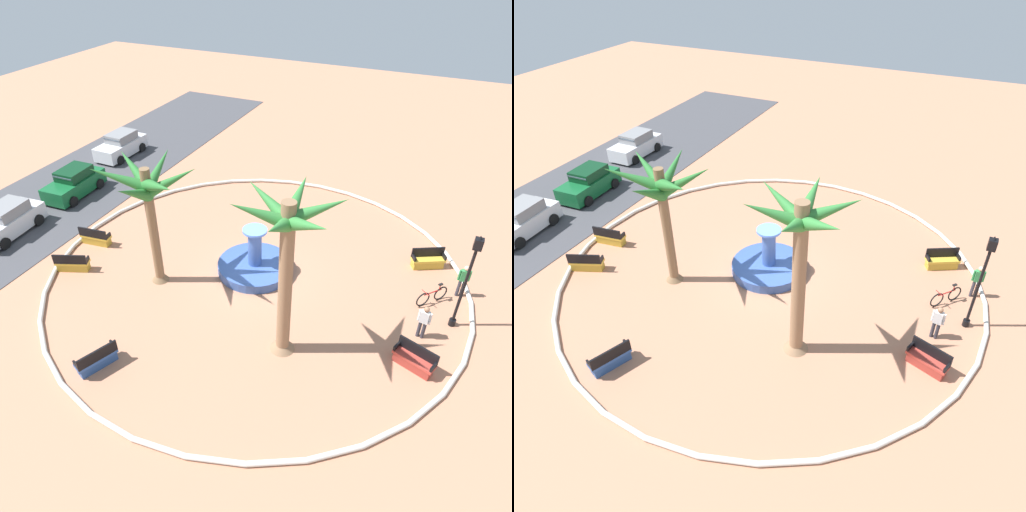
% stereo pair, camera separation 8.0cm
% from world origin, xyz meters
% --- Properties ---
extents(ground_plane, '(80.00, 80.00, 0.00)m').
position_xyz_m(ground_plane, '(0.00, 0.00, 0.00)').
color(ground_plane, tan).
extents(plaza_curb, '(19.67, 19.67, 0.20)m').
position_xyz_m(plaza_curb, '(0.00, 0.00, 0.10)').
color(plaza_curb, silver).
rests_on(plaza_curb, ground).
extents(street_asphalt, '(48.00, 8.00, 0.03)m').
position_xyz_m(street_asphalt, '(0.00, 14.24, 0.01)').
color(street_asphalt, '#424247').
rests_on(street_asphalt, ground).
extents(fountain, '(3.58, 3.58, 2.37)m').
position_xyz_m(fountain, '(0.20, 0.18, 0.33)').
color(fountain, '#38569E').
rests_on(fountain, ground).
extents(palm_tree_near_fountain, '(4.05, 3.85, 6.89)m').
position_xyz_m(palm_tree_near_fountain, '(-3.95, -2.91, 4.93)').
color(palm_tree_near_fountain, '#8E6B4C').
rests_on(palm_tree_near_fountain, ground).
extents(palm_tree_by_curb, '(4.43, 4.37, 5.97)m').
position_xyz_m(palm_tree_by_curb, '(-2.28, 3.94, 4.54)').
color(palm_tree_by_curb, brown).
rests_on(palm_tree_by_curb, ground).
extents(bench_east, '(1.01, 1.67, 1.00)m').
position_xyz_m(bench_east, '(-2.77, -7.78, 0.35)').
color(bench_east, '#B73D33').
rests_on(bench_east, ground).
extents(bench_west, '(0.70, 1.65, 1.00)m').
position_xyz_m(bench_west, '(-1.13, 8.70, 0.35)').
color(bench_west, gold).
rests_on(bench_west, ground).
extents(bench_north, '(1.07, 1.67, 1.00)m').
position_xyz_m(bench_north, '(-3.40, 8.20, 0.35)').
color(bench_north, gold).
rests_on(bench_north, ground).
extents(bench_southeast, '(1.20, 1.65, 1.00)m').
position_xyz_m(bench_southeast, '(3.98, -7.35, 0.35)').
color(bench_southeast, gold).
rests_on(bench_southeast, ground).
extents(bench_southwest, '(1.67, 1.06, 1.00)m').
position_xyz_m(bench_southwest, '(-7.72, 3.10, 0.35)').
color(bench_southwest, '#335BA8').
rests_on(bench_southwest, ground).
extents(lamppost, '(0.32, 0.32, 4.48)m').
position_xyz_m(lamppost, '(0.24, -8.90, 2.62)').
color(lamppost, black).
rests_on(lamppost, ground).
extents(bicycle_red_frame, '(1.34, 1.17, 0.94)m').
position_xyz_m(bicycle_red_frame, '(1.33, -7.89, 0.38)').
color(bicycle_red_frame, black).
rests_on(bicycle_red_frame, ground).
extents(person_cyclist_helmet, '(0.25, 0.52, 1.59)m').
position_xyz_m(person_cyclist_helmet, '(-1.02, -7.78, 0.89)').
color(person_cyclist_helmet, '#33333D').
rests_on(person_cyclist_helmet, ground).
extents(person_cyclist_photo, '(0.27, 0.52, 1.66)m').
position_xyz_m(person_cyclist_photo, '(2.34, -8.98, 0.93)').
color(person_cyclist_photo, '#33333D').
rests_on(person_cyclist_photo, ground).
extents(parked_car_leftmost, '(4.11, 2.14, 1.67)m').
position_xyz_m(parked_car_leftmost, '(-2.25, 13.60, 0.78)').
color(parked_car_leftmost, silver).
rests_on(parked_car_leftmost, ground).
extents(parked_car_second, '(4.07, 2.06, 1.67)m').
position_xyz_m(parked_car_second, '(2.67, 13.46, 0.78)').
color(parked_car_second, '#145B2D').
rests_on(parked_car_second, ground).
extents(parked_car_third, '(4.02, 1.96, 1.67)m').
position_xyz_m(parked_car_third, '(8.61, 14.55, 0.78)').
color(parked_car_third, silver).
rests_on(parked_car_third, ground).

